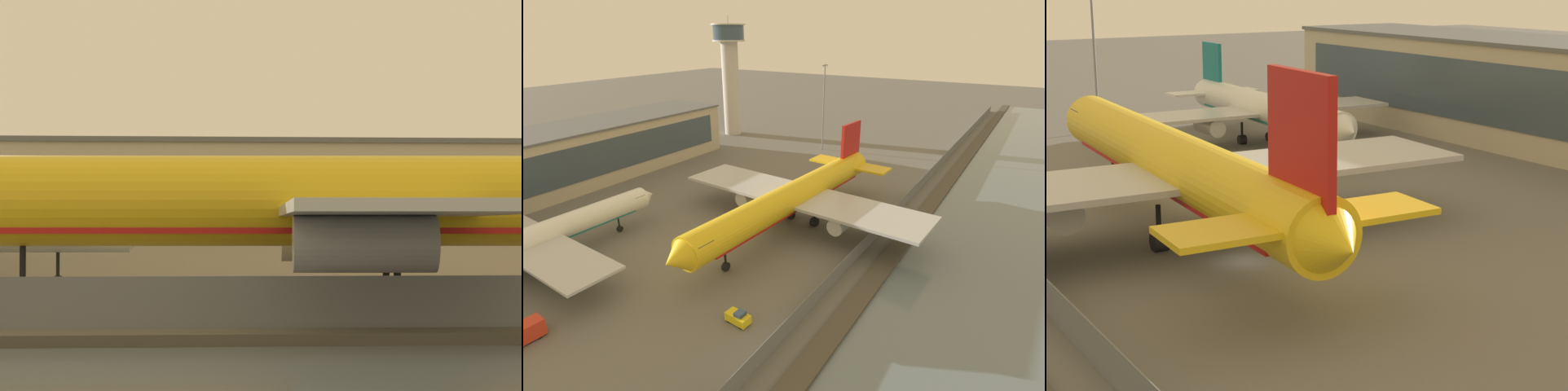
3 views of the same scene
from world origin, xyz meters
TOP-DOWN VIEW (x-y plane):
  - ground_plane at (0.00, 0.00)m, footprint 500.00×500.00m
  - cargo_jet_yellow at (-8.61, -1.43)m, footprint 57.03×49.13m
  - terminal_building at (-19.75, 55.63)m, footprint 91.93×18.47m

SIDE VIEW (x-z plane):
  - ground_plane at x=0.00m, z-range 0.00..0.00m
  - cargo_jet_yellow at x=-8.61m, z-range -1.91..14.22m
  - terminal_building at x=-19.75m, z-range 0.01..13.60m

